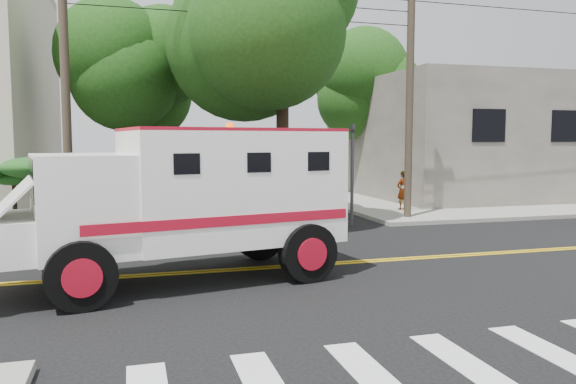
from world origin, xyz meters
name	(u,v)px	position (x,y,z in m)	size (l,w,h in m)	color
ground	(293,266)	(0.00, 0.00, 0.00)	(100.00, 100.00, 0.00)	black
sidewalk_ne	(464,195)	(13.50, 13.50, 0.07)	(17.00, 17.00, 0.15)	gray
building_right	(484,138)	(15.00, 14.00, 3.15)	(14.00, 12.00, 6.00)	#625C54
utility_pole_left	(66,93)	(-5.60, 6.00, 4.50)	(0.28, 0.28, 9.00)	#382D23
utility_pole_right	(410,100)	(6.30, 6.20, 4.50)	(0.28, 0.28, 9.00)	#382D23
tree_main	(297,19)	(1.94, 6.21, 7.20)	(6.08, 5.70, 9.85)	black
tree_left	(154,76)	(-2.68, 11.79, 5.73)	(4.48, 4.20, 7.70)	black
tree_right	(368,84)	(8.84, 15.77, 6.09)	(4.80, 4.50, 8.20)	black
traffic_signal	(352,163)	(3.80, 5.60, 2.23)	(0.15, 0.18, 3.60)	#3F3F42
accessibility_sign	(50,193)	(-6.20, 6.17, 1.37)	(0.45, 0.10, 2.02)	#3F3F42
palm_planter	(9,184)	(-7.44, 6.62, 1.65)	(3.52, 2.63, 2.36)	#1E3314
armored_truck	(190,194)	(-2.52, -0.67, 1.87)	(7.58, 3.99, 3.28)	white
pedestrian_a	(403,190)	(7.16, 8.28, 0.95)	(0.59, 0.39, 1.61)	gray
pedestrian_b	(439,186)	(9.43, 9.24, 0.99)	(0.82, 0.64, 1.68)	gray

